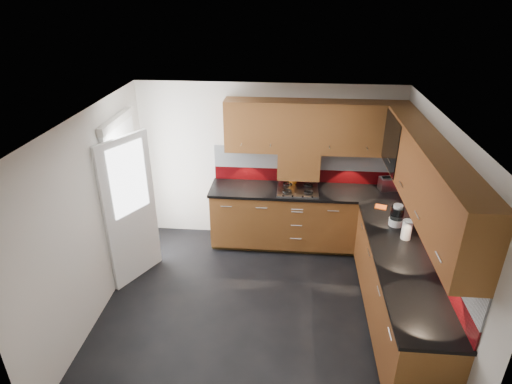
# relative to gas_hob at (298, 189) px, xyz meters

# --- Properties ---
(room) EXTENTS (4.00, 3.80, 2.64)m
(room) POSITION_rel_gas_hob_xyz_m (-0.45, -1.47, 0.54)
(room) COLOR black
(base_cabinets) EXTENTS (2.70, 3.20, 0.95)m
(base_cabinets) POSITION_rel_gas_hob_xyz_m (0.62, -0.75, -0.52)
(base_cabinets) COLOR #563513
(base_cabinets) RESTS_ON room
(countertop) EXTENTS (2.72, 3.22, 0.04)m
(countertop) POSITION_rel_gas_hob_xyz_m (0.60, -0.77, -0.04)
(countertop) COLOR black
(countertop) RESTS_ON base_cabinets
(backsplash) EXTENTS (2.70, 3.20, 0.54)m
(backsplash) POSITION_rel_gas_hob_xyz_m (0.83, -0.54, 0.25)
(backsplash) COLOR maroon
(backsplash) RESTS_ON countertop
(upper_cabinets) EXTENTS (2.50, 3.20, 0.72)m
(upper_cabinets) POSITION_rel_gas_hob_xyz_m (0.78, -0.69, 0.88)
(upper_cabinets) COLOR #563513
(upper_cabinets) RESTS_ON room
(extractor_hood) EXTENTS (0.60, 0.33, 0.40)m
(extractor_hood) POSITION_rel_gas_hob_xyz_m (0.00, 0.17, 0.32)
(extractor_hood) COLOR #563513
(extractor_hood) RESTS_ON room
(glass_cabinet) EXTENTS (0.32, 0.80, 0.66)m
(glass_cabinet) POSITION_rel_gas_hob_xyz_m (1.26, -0.40, 0.91)
(glass_cabinet) COLOR black
(glass_cabinet) RESTS_ON room
(back_door) EXTENTS (0.42, 1.19, 2.04)m
(back_door) POSITION_rel_gas_hob_xyz_m (-2.23, -0.72, 0.08)
(back_door) COLOR white
(back_door) RESTS_ON room
(gas_hob) EXTENTS (0.59, 0.51, 0.05)m
(gas_hob) POSITION_rel_gas_hob_xyz_m (0.00, 0.00, 0.00)
(gas_hob) COLOR silver
(gas_hob) RESTS_ON countertop
(utensil_pot) EXTENTS (0.12, 0.12, 0.44)m
(utensil_pot) POSITION_rel_gas_hob_xyz_m (-0.08, 0.22, 0.08)
(utensil_pot) COLOR orange
(utensil_pot) RESTS_ON countertop
(toaster) EXTENTS (0.29, 0.21, 0.20)m
(toaster) POSITION_rel_gas_hob_xyz_m (1.30, 0.14, 0.08)
(toaster) COLOR silver
(toaster) RESTS_ON countertop
(food_processor) EXTENTS (0.17, 0.17, 0.28)m
(food_processor) POSITION_rel_gas_hob_xyz_m (1.20, -0.87, 0.11)
(food_processor) COLOR white
(food_processor) RESTS_ON countertop
(paper_towel) EXTENTS (0.12, 0.12, 0.24)m
(paper_towel) POSITION_rel_gas_hob_xyz_m (1.25, -1.18, 0.10)
(paper_towel) COLOR white
(paper_towel) RESTS_ON countertop
(orange_cloth) EXTENTS (0.18, 0.16, 0.02)m
(orange_cloth) POSITION_rel_gas_hob_xyz_m (1.10, -0.43, -0.01)
(orange_cloth) COLOR #D65117
(orange_cloth) RESTS_ON countertop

